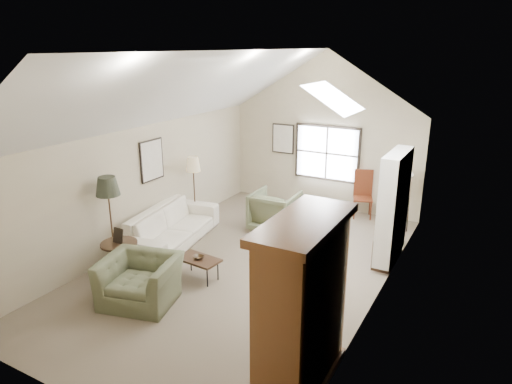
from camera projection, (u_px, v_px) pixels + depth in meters
The scene contains 18 objects.
room_shell at pixel (245, 98), 7.82m from camera, with size 5.01×8.01×4.00m.
window at pixel (327, 153), 11.61m from camera, with size 1.72×0.08×1.42m, color black.
skylight at pixel (335, 96), 7.96m from camera, with size 0.80×1.20×0.52m, color white, non-canonical shape.
wall_art at pixel (218, 149), 10.75m from camera, with size 1.97×3.71×0.88m.
armoire at pixel (302, 306), 5.46m from camera, with size 0.60×1.50×2.20m, color brown.
tv_alcove at pixel (393, 206), 8.70m from camera, with size 0.32×1.30×2.10m, color white.
media_console at pixel (388, 246), 8.98m from camera, with size 0.34×1.18×0.60m, color #382316.
tv_panel at pixel (391, 217), 8.78m from camera, with size 0.05×0.90×0.55m, color black.
sofa at pixel (172, 226), 9.73m from camera, with size 2.64×1.03×0.77m, color silver.
armchair_near at pixel (140, 280), 7.50m from camera, with size 1.19×1.04×0.77m, color #586043.
armchair_far at pixel (275, 211), 10.41m from camera, with size 0.98×1.01×0.92m, color #616547.
coffee_table at pixel (199, 268), 8.30m from camera, with size 0.79×0.44×0.40m, color #3C2718.
bowl at pixel (198, 257), 8.23m from camera, with size 0.19×0.19×0.05m, color #3A2B17.
side_table at pixel (120, 259), 8.36m from camera, with size 0.66×0.66×0.66m, color #382316.
side_chair at pixel (363, 195), 11.16m from camera, with size 0.45×0.45×1.17m, color brown.
tripod_lamp at pixel (399, 196), 10.17m from camera, with size 0.51×0.51×1.75m, color silver, non-canonical shape.
dark_lamp at pixel (111, 222), 8.52m from camera, with size 0.44×0.44×1.84m, color #25291D, non-canonical shape.
tan_lamp at pixel (194, 190), 10.71m from camera, with size 0.33×0.33×1.65m, color tan, non-canonical shape.
Camera 1 is at (4.01, -6.85, 4.08)m, focal length 32.00 mm.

